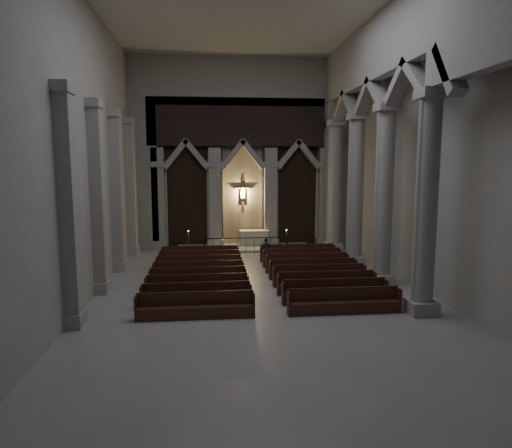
{
  "coord_description": "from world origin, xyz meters",
  "views": [
    {
      "loc": [
        -2.15,
        -17.91,
        5.52
      ],
      "look_at": [
        -0.02,
        3.0,
        2.64
      ],
      "focal_mm": 32.0,
      "sensor_mm": 36.0,
      "label": 1
    }
  ],
  "objects_px": {
    "candle_stand_left": "(189,248)",
    "candle_stand_right": "(286,245)",
    "altar": "(254,237)",
    "altar_rail": "(246,243)",
    "worshipper": "(266,250)",
    "pews": "(258,277)"
  },
  "relations": [
    {
      "from": "candle_stand_left",
      "to": "candle_stand_right",
      "type": "relative_size",
      "value": 1.11
    },
    {
      "from": "altar",
      "to": "altar_rail",
      "type": "relative_size",
      "value": 0.37
    },
    {
      "from": "altar",
      "to": "worshipper",
      "type": "bearing_deg",
      "value": -87.39
    },
    {
      "from": "altar_rail",
      "to": "candle_stand_left",
      "type": "xyz_separation_m",
      "value": [
        -3.43,
        -0.14,
        -0.27
      ]
    },
    {
      "from": "altar_rail",
      "to": "candle_stand_left",
      "type": "bearing_deg",
      "value": -177.72
    },
    {
      "from": "candle_stand_left",
      "to": "pews",
      "type": "height_order",
      "value": "candle_stand_left"
    },
    {
      "from": "worshipper",
      "to": "pews",
      "type": "bearing_deg",
      "value": -81.62
    },
    {
      "from": "candle_stand_right",
      "to": "worshipper",
      "type": "xyz_separation_m",
      "value": [
        -1.69,
        -3.2,
        0.32
      ]
    },
    {
      "from": "candle_stand_right",
      "to": "worshipper",
      "type": "bearing_deg",
      "value": -117.78
    },
    {
      "from": "altar",
      "to": "worshipper",
      "type": "relative_size",
      "value": 1.4
    },
    {
      "from": "altar",
      "to": "pews",
      "type": "xyz_separation_m",
      "value": [
        -0.7,
        -8.88,
        -0.33
      ]
    },
    {
      "from": "altar",
      "to": "pews",
      "type": "bearing_deg",
      "value": -94.51
    },
    {
      "from": "altar_rail",
      "to": "pews",
      "type": "bearing_deg",
      "value": -90.0
    },
    {
      "from": "altar_rail",
      "to": "candle_stand_right",
      "type": "height_order",
      "value": "candle_stand_right"
    },
    {
      "from": "altar",
      "to": "worshipper",
      "type": "xyz_separation_m",
      "value": [
        0.21,
        -4.56,
        0.04
      ]
    },
    {
      "from": "altar_rail",
      "to": "altar",
      "type": "bearing_deg",
      "value": 70.79
    },
    {
      "from": "candle_stand_right",
      "to": "pews",
      "type": "height_order",
      "value": "candle_stand_right"
    },
    {
      "from": "candle_stand_left",
      "to": "worshipper",
      "type": "xyz_separation_m",
      "value": [
        4.34,
        -2.41,
        0.27
      ]
    },
    {
      "from": "altar_rail",
      "to": "candle_stand_right",
      "type": "xyz_separation_m",
      "value": [
        2.59,
        0.65,
        -0.31
      ]
    },
    {
      "from": "altar",
      "to": "altar_rail",
      "type": "bearing_deg",
      "value": -109.21
    },
    {
      "from": "pews",
      "to": "altar_rail",
      "type": "bearing_deg",
      "value": 90.0
    },
    {
      "from": "candle_stand_left",
      "to": "candle_stand_right",
      "type": "bearing_deg",
      "value": 7.44
    }
  ]
}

